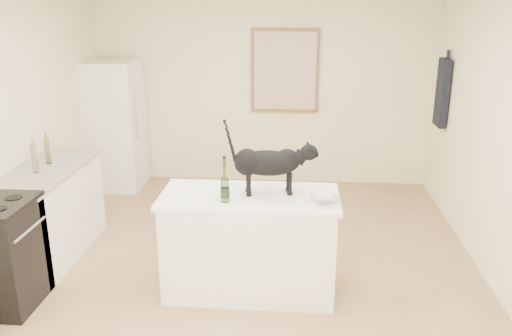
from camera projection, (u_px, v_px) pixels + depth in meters
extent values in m
plane|color=tan|center=(241.00, 277.00, 4.88)|extent=(5.50, 5.50, 0.00)
plane|color=#EFE7B9|center=(262.00, 89.00, 7.08)|extent=(4.50, 0.00, 4.50)
plane|color=#EFE7B9|center=(512.00, 148.00, 4.30)|extent=(0.00, 5.50, 5.50)
cube|color=white|center=(250.00, 245.00, 4.55)|extent=(1.44, 0.67, 0.86)
cube|color=white|center=(250.00, 197.00, 4.41)|extent=(1.50, 0.70, 0.04)
cube|color=white|center=(48.00, 215.00, 5.18)|extent=(0.60, 1.40, 0.86)
cube|color=gray|center=(42.00, 172.00, 5.04)|extent=(0.62, 1.44, 0.04)
cube|color=white|center=(115.00, 126.00, 6.99)|extent=(0.68, 0.68, 1.70)
cube|color=brown|center=(285.00, 71.00, 6.95)|extent=(0.90, 0.03, 1.10)
cube|color=beige|center=(285.00, 71.00, 6.94)|extent=(0.82, 0.00, 1.02)
cube|color=black|center=(442.00, 93.00, 6.22)|extent=(0.08, 0.34, 0.80)
cylinder|color=#2D5A24|center=(225.00, 182.00, 4.20)|extent=(0.08, 0.08, 0.34)
imported|color=white|center=(325.00, 200.00, 4.21)|extent=(0.28, 0.28, 0.06)
cube|color=silver|center=(139.00, 95.00, 6.88)|extent=(0.03, 0.15, 0.20)
cylinder|color=brown|center=(48.00, 151.00, 5.20)|extent=(0.06, 0.06, 0.26)
cylinder|color=gray|center=(35.00, 158.00, 4.92)|extent=(0.06, 0.06, 0.28)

